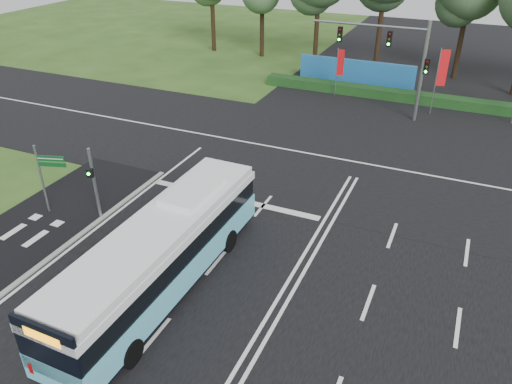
% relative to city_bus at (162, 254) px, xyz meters
% --- Properties ---
extents(ground, '(120.00, 120.00, 0.00)m').
position_rel_city_bus_xyz_m(ground, '(4.40, 2.44, -1.71)').
color(ground, '#2C4A18').
rests_on(ground, ground).
extents(road_main, '(20.00, 120.00, 0.04)m').
position_rel_city_bus_xyz_m(road_main, '(4.40, 2.44, -1.69)').
color(road_main, black).
rests_on(road_main, ground).
extents(road_cross, '(120.00, 14.00, 0.05)m').
position_rel_city_bus_xyz_m(road_cross, '(4.40, 14.44, -1.69)').
color(road_cross, black).
rests_on(road_cross, ground).
extents(bike_path, '(5.00, 18.00, 0.06)m').
position_rel_city_bus_xyz_m(bike_path, '(-8.10, -0.56, -1.68)').
color(bike_path, black).
rests_on(bike_path, ground).
extents(kerb_strip, '(0.25, 18.00, 0.12)m').
position_rel_city_bus_xyz_m(kerb_strip, '(-5.70, -0.56, -1.65)').
color(kerb_strip, gray).
rests_on(kerb_strip, ground).
extents(city_bus, '(2.68, 11.87, 3.40)m').
position_rel_city_bus_xyz_m(city_bus, '(0.00, 0.00, 0.00)').
color(city_bus, '#5FC3DD').
rests_on(city_bus, ground).
extents(pedestrian_signal, '(0.35, 0.43, 3.79)m').
position_rel_city_bus_xyz_m(pedestrian_signal, '(-5.87, 3.14, 0.36)').
color(pedestrian_signal, gray).
rests_on(pedestrian_signal, ground).
extents(street_sign, '(1.38, 0.50, 3.69)m').
position_rel_city_bus_xyz_m(street_sign, '(-8.30, 2.68, 0.64)').
color(street_sign, gray).
rests_on(street_sign, ground).
extents(banner_flag_left, '(0.57, 0.07, 3.88)m').
position_rel_city_bus_xyz_m(banner_flag_left, '(-0.22, 26.02, 0.84)').
color(banner_flag_left, gray).
rests_on(banner_flag_left, ground).
extents(banner_flag_mid, '(0.69, 0.29, 4.91)m').
position_rel_city_bus_xyz_m(banner_flag_mid, '(7.52, 24.87, 1.48)').
color(banner_flag_mid, gray).
rests_on(banner_flag_mid, ground).
extents(traffic_light_gantry, '(8.41, 0.28, 7.00)m').
position_rel_city_bus_xyz_m(traffic_light_gantry, '(4.61, 22.94, 2.95)').
color(traffic_light_gantry, gray).
rests_on(traffic_light_gantry, ground).
extents(hedge, '(22.00, 1.20, 0.80)m').
position_rel_city_bus_xyz_m(hedge, '(4.40, 26.94, -1.31)').
color(hedge, '#153212').
rests_on(hedge, ground).
extents(blue_hoarding, '(10.00, 0.30, 2.20)m').
position_rel_city_bus_xyz_m(blue_hoarding, '(0.40, 29.44, -0.61)').
color(blue_hoarding, '#1D609F').
rests_on(blue_hoarding, ground).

